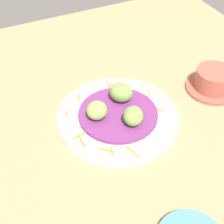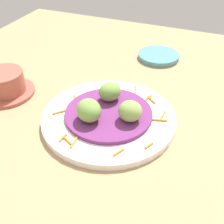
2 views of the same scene
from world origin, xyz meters
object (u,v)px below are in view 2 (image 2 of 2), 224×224
object	(u,v)px
main_plate	(110,118)
side_plate_small	(159,56)
guac_scoop_left	(110,92)
guac_scoop_center	(89,110)
guac_scoop_right	(130,111)
terracotta_bowl	(5,84)

from	to	relation	value
main_plate	side_plate_small	bearing A→B (deg)	176.41
guac_scoop_left	guac_scoop_center	xyz separation A→B (cm)	(7.92, -1.11, 0.19)
guac_scoop_left	guac_scoop_right	bearing A→B (deg)	52.03
guac_scoop_center	guac_scoop_right	world-z (taller)	guac_scoop_center
guac_scoop_left	guac_scoop_right	distance (cm)	7.99
main_plate	side_plate_small	distance (cm)	31.78
guac_scoop_center	terracotta_bowl	distance (cm)	24.09
guac_scoop_left	side_plate_small	world-z (taller)	guac_scoop_left
guac_scoop_right	terracotta_bowl	world-z (taller)	guac_scoop_right
guac_scoop_left	side_plate_small	size ratio (longest dim) A/B	0.42
terracotta_bowl	guac_scoop_left	bearing A→B (deg)	99.13
guac_scoop_right	main_plate	bearing A→B (deg)	-97.97
main_plate	terracotta_bowl	world-z (taller)	terracotta_bowl
terracotta_bowl	side_plate_small	bearing A→B (deg)	137.77
guac_scoop_left	side_plate_small	xyz separation A→B (cm)	(-27.44, 3.72, -3.59)
guac_scoop_right	terracotta_bowl	distance (cm)	31.17
terracotta_bowl	main_plate	bearing A→B (deg)	89.37
guac_scoop_left	terracotta_bowl	xyz separation A→B (cm)	(3.99, -24.80, -1.74)
guac_scoop_center	guac_scoop_left	bearing A→B (deg)	172.03
guac_scoop_center	terracotta_bowl	world-z (taller)	guac_scoop_center
guac_scoop_right	terracotta_bowl	bearing A→B (deg)	-91.71
main_plate	guac_scoop_right	distance (cm)	5.86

